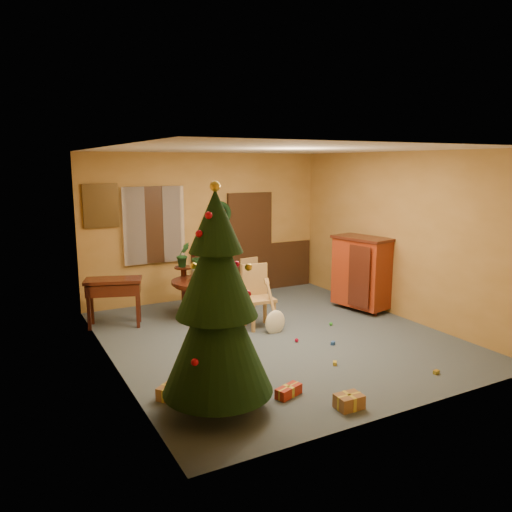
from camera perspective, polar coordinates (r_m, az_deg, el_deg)
room_envelope at (r=10.14m, az=-4.46°, el=1.55°), size 5.50×5.50×5.50m
dining_table at (r=8.84m, az=-6.43°, el=-4.05°), size 0.99×0.99×0.68m
urn at (r=8.77m, az=-6.47°, el=-2.10°), size 0.28×0.28×0.21m
centerpiece_plant at (r=8.71m, az=-6.51°, el=-0.08°), size 0.38×0.33×0.42m
chair_near at (r=8.32m, az=0.16°, el=-4.33°), size 0.49×0.49×1.04m
chair_far at (r=9.76m, az=-1.15°, el=-2.53°), size 0.44×0.44×0.91m
guitar at (r=8.04m, az=2.21°, el=-5.88°), size 0.40×0.57×0.83m
plant_stand at (r=9.20m, az=-8.23°, el=-3.18°), size 0.33×0.33×0.85m
stand_plant at (r=9.09m, az=-8.32°, el=0.16°), size 0.25×0.21×0.45m
christmas_tree at (r=5.39m, az=-4.50°, el=-5.66°), size 1.22×1.22×2.52m
writing_desk at (r=8.64m, az=-15.96°, el=-3.81°), size 1.01×0.72×0.82m
sideboard at (r=9.42m, az=11.94°, el=-1.70°), size 0.77×1.16×1.38m
gift_a at (r=5.89m, az=10.59°, el=-16.02°), size 0.30×0.23×0.16m
gift_b at (r=6.02m, az=-2.61°, el=-14.81°), size 0.25×0.25×0.24m
gift_c at (r=6.11m, az=-9.87°, el=-15.03°), size 0.34×0.33×0.15m
gift_d at (r=6.08m, az=3.75°, el=-15.16°), size 0.37×0.24×0.12m
toy_a at (r=7.73m, az=8.78°, el=-9.81°), size 0.09×0.09×0.05m
toy_b at (r=8.57m, az=8.56°, el=-7.69°), size 0.06×0.06×0.06m
toy_c at (r=7.01m, az=9.00°, el=-12.01°), size 0.09×0.09×0.05m
toy_d at (r=7.76m, az=4.67°, el=-9.57°), size 0.06×0.06×0.06m
toy_e at (r=7.05m, az=19.91°, el=-12.38°), size 0.09×0.06×0.05m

